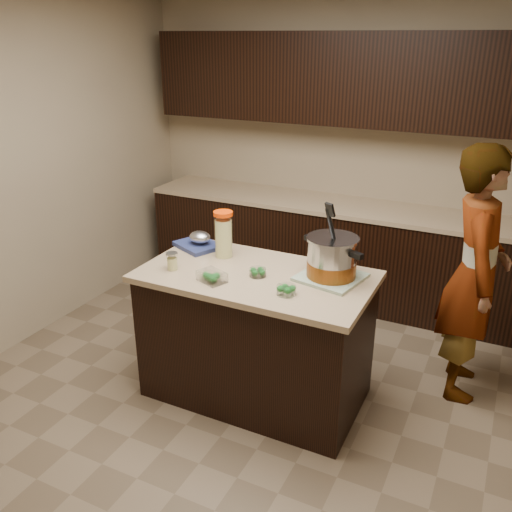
{
  "coord_description": "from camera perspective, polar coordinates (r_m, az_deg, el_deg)",
  "views": [
    {
      "loc": [
        1.37,
        -2.79,
        2.29
      ],
      "look_at": [
        0.0,
        0.0,
        1.02
      ],
      "focal_mm": 38.0,
      "sensor_mm": 36.0,
      "label": 1
    }
  ],
  "objects": [
    {
      "name": "island",
      "position": [
        3.61,
        0.0,
        -8.36
      ],
      "size": [
        1.46,
        0.81,
        0.9
      ],
      "color": "black",
      "rests_on": "ground"
    },
    {
      "name": "broccoli_tub_right",
      "position": [
        3.14,
        3.21,
        -3.64
      ],
      "size": [
        0.15,
        0.15,
        0.05
      ],
      "rotation": [
        0.0,
        0.0,
        0.33
      ],
      "color": "silver",
      "rests_on": "island"
    },
    {
      "name": "room_shell",
      "position": [
        3.16,
        0.0,
        11.73
      ],
      "size": [
        4.04,
        4.04,
        2.72
      ],
      "color": "tan",
      "rests_on": "ground"
    },
    {
      "name": "person",
      "position": [
        3.78,
        22.04,
        -1.85
      ],
      "size": [
        0.5,
        0.68,
        1.71
      ],
      "primitive_type": "imported",
      "rotation": [
        0.0,
        0.0,
        1.72
      ],
      "color": "gray",
      "rests_on": "ground"
    },
    {
      "name": "broccoli_tub_rect",
      "position": [
        3.3,
        -4.67,
        -2.23
      ],
      "size": [
        0.2,
        0.18,
        0.06
      ],
      "rotation": [
        0.0,
        0.0,
        -0.39
      ],
      "color": "silver",
      "rests_on": "island"
    },
    {
      "name": "lemonade_pitcher",
      "position": [
        3.63,
        -3.43,
        2.12
      ],
      "size": [
        0.16,
        0.16,
        0.31
      ],
      "rotation": [
        0.0,
        0.0,
        -0.23
      ],
      "color": "#D1CF80",
      "rests_on": "island"
    },
    {
      "name": "back_cabinets",
      "position": [
        4.92,
        9.0,
        6.04
      ],
      "size": [
        3.6,
        0.63,
        2.33
      ],
      "color": "black",
      "rests_on": "ground"
    },
    {
      "name": "ground_plane",
      "position": [
        3.86,
        0.0,
        -14.14
      ],
      "size": [
        4.0,
        4.0,
        0.0
      ],
      "primitive_type": "plane",
      "color": "brown",
      "rests_on": "ground"
    },
    {
      "name": "broccoli_tub_left",
      "position": [
        3.36,
        0.18,
        -1.77
      ],
      "size": [
        0.14,
        0.14,
        0.05
      ],
      "rotation": [
        0.0,
        0.0,
        -0.39
      ],
      "color": "silver",
      "rests_on": "island"
    },
    {
      "name": "mason_jar",
      "position": [
        3.49,
        -8.82,
        -0.59
      ],
      "size": [
        0.09,
        0.09,
        0.12
      ],
      "rotation": [
        0.0,
        0.0,
        -0.3
      ],
      "color": "#D1CF80",
      "rests_on": "island"
    },
    {
      "name": "stock_pot",
      "position": [
        3.32,
        7.98,
        -0.39
      ],
      "size": [
        0.43,
        0.42,
        0.45
      ],
      "rotation": [
        0.0,
        0.0,
        -0.4
      ],
      "color": "#B7B7BC",
      "rests_on": "dish_towel"
    },
    {
      "name": "blue_tray",
      "position": [
        3.83,
        -6.05,
        1.45
      ],
      "size": [
        0.37,
        0.34,
        0.11
      ],
      "rotation": [
        0.0,
        0.0,
        -0.43
      ],
      "color": "navy",
      "rests_on": "island"
    },
    {
      "name": "dish_towel",
      "position": [
        3.37,
        7.87,
        -2.21
      ],
      "size": [
        0.42,
        0.42,
        0.02
      ],
      "primitive_type": "cube",
      "rotation": [
        0.0,
        0.0,
        -0.2
      ],
      "color": "#547C55",
      "rests_on": "island"
    }
  ]
}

